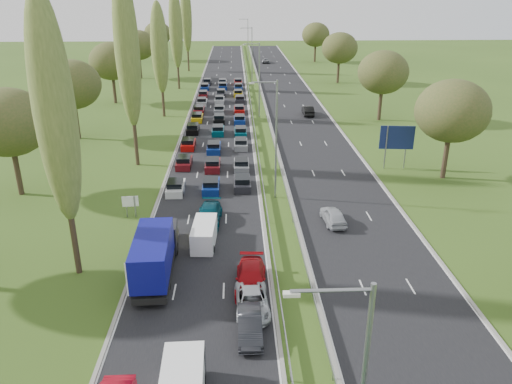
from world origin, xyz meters
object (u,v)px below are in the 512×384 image
object	(u,v)px
white_van_rear	(204,233)
info_sign	(130,204)
near_car_2	(161,239)
direction_sign	(397,139)
blue_lorry	(155,254)

from	to	relation	value
white_van_rear	info_sign	distance (m)	9.05
near_car_2	info_sign	size ratio (longest dim) A/B	2.30
white_van_rear	info_sign	world-z (taller)	info_sign
white_van_rear	direction_sign	distance (m)	28.35
info_sign	direction_sign	size ratio (longest dim) A/B	0.40
near_car_2	direction_sign	bearing A→B (deg)	40.80
near_car_2	blue_lorry	bearing A→B (deg)	-81.72
near_car_2	white_van_rear	xyz separation A→B (m)	(3.60, 0.40, 0.27)
direction_sign	white_van_rear	bearing A→B (deg)	-140.03
blue_lorry	direction_sign	size ratio (longest dim) A/B	1.71
white_van_rear	direction_sign	xyz separation A→B (m)	(21.63, 18.13, 2.61)
blue_lorry	info_sign	xyz separation A→B (m)	(-3.89, 10.72, -0.58)
direction_sign	info_sign	bearing A→B (deg)	-156.34
blue_lorry	info_sign	bearing A→B (deg)	108.01
blue_lorry	white_van_rear	world-z (taller)	blue_lorry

